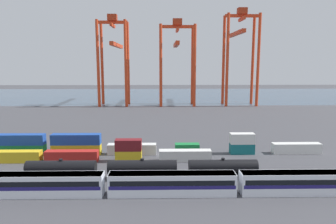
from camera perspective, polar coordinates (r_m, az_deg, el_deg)
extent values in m
plane|color=#424247|center=(117.10, -0.77, -2.21)|extent=(420.00, 420.00, 0.00)
cube|color=#384C60|center=(222.00, -0.92, 3.08)|extent=(400.00, 110.00, 0.01)
cube|color=silver|center=(59.31, -22.37, -12.17)|extent=(21.88, 3.10, 3.90)
cube|color=navy|center=(59.34, -22.36, -12.25)|extent=(21.45, 3.14, 0.64)
cube|color=black|center=(59.07, -22.41, -11.55)|extent=(21.01, 3.13, 0.90)
cube|color=slate|center=(58.71, -22.47, -10.55)|extent=(21.67, 2.85, 0.36)
cube|color=silver|center=(55.45, 0.76, -12.96)|extent=(21.88, 3.10, 3.90)
cube|color=navy|center=(55.49, 0.76, -13.05)|extent=(21.45, 3.14, 0.64)
cube|color=black|center=(55.20, 0.76, -12.30)|extent=(21.01, 3.13, 0.90)
cube|color=slate|center=(54.82, 0.77, -11.24)|extent=(21.67, 2.85, 0.36)
cube|color=silver|center=(60.59, 23.34, -11.78)|extent=(21.88, 3.10, 3.90)
cube|color=navy|center=(60.62, 23.34, -11.86)|extent=(21.45, 3.14, 0.64)
cube|color=black|center=(60.36, 23.38, -11.17)|extent=(21.01, 3.13, 0.90)
cube|color=slate|center=(60.01, 23.45, -10.19)|extent=(21.67, 2.85, 0.36)
cube|color=#232326|center=(65.95, -18.79, -11.12)|extent=(13.46, 2.50, 1.10)
cylinder|color=black|center=(65.33, -18.87, -9.54)|extent=(13.46, 2.72, 2.72)
cylinder|color=black|center=(64.87, -18.94, -8.25)|extent=(0.70, 0.70, 0.36)
cube|color=#232326|center=(63.04, -4.66, -11.59)|extent=(13.46, 2.50, 1.10)
cylinder|color=black|center=(62.40, -4.68, -9.95)|extent=(13.46, 2.72, 2.72)
cylinder|color=black|center=(61.92, -4.70, -8.60)|extent=(0.70, 0.70, 0.36)
cube|color=#232326|center=(64.04, 9.91, -11.37)|extent=(13.46, 2.50, 1.10)
cylinder|color=black|center=(63.41, 9.96, -9.75)|extent=(13.46, 2.72, 2.72)
cylinder|color=black|center=(62.94, 10.00, -8.42)|extent=(0.70, 0.70, 0.36)
cube|color=gold|center=(80.96, -26.14, -7.28)|extent=(12.10, 2.44, 2.60)
cube|color=#AD211C|center=(76.37, -17.11, -7.69)|extent=(12.10, 2.44, 2.60)
cube|color=gold|center=(73.85, -7.18, -7.92)|extent=(6.04, 2.44, 2.60)
cube|color=maroon|center=(73.15, -7.22, -5.97)|extent=(6.04, 2.44, 2.60)
cube|color=silver|center=(73.63, 3.12, -7.92)|extent=(12.10, 2.44, 2.60)
cube|color=#197538|center=(86.47, -25.25, -6.22)|extent=(12.10, 2.44, 2.60)
cube|color=#1C4299|center=(85.87, -25.36, -4.54)|extent=(12.10, 2.44, 2.60)
cube|color=gold|center=(81.82, -16.32, -6.54)|extent=(12.10, 2.44, 2.60)
cube|color=#1C4299|center=(81.18, -16.40, -4.77)|extent=(12.10, 2.44, 2.60)
cube|color=silver|center=(79.33, -6.58, -6.72)|extent=(12.10, 2.44, 2.60)
cube|color=#197538|center=(79.21, 3.50, -6.70)|extent=(6.04, 2.44, 2.60)
cube|color=#146066|center=(81.47, 13.30, -6.49)|extent=(6.04, 2.44, 2.60)
cube|color=silver|center=(80.83, 13.37, -4.71)|extent=(6.04, 2.44, 2.60)
cube|color=silver|center=(85.92, 22.32, -6.12)|extent=(12.10, 2.44, 2.60)
cylinder|color=red|center=(165.98, -12.62, 8.56)|extent=(1.50, 1.50, 44.31)
cylinder|color=red|center=(163.77, -7.69, 8.69)|extent=(1.50, 1.50, 44.31)
cylinder|color=red|center=(176.62, -11.92, 8.59)|extent=(1.50, 1.50, 44.31)
cylinder|color=red|center=(174.54, -7.28, 8.71)|extent=(1.50, 1.50, 44.31)
cube|color=red|center=(171.36, -10.08, 15.80)|extent=(15.80, 1.20, 1.60)
cube|color=red|center=(171.17, -10.07, 15.27)|extent=(1.20, 12.44, 1.60)
cube|color=red|center=(184.19, -9.30, 11.90)|extent=(2.00, 39.97, 2.00)
cube|color=#9F2C14|center=(171.67, -10.11, 16.59)|extent=(4.80, 4.00, 3.20)
cylinder|color=red|center=(162.33, -1.32, 8.38)|extent=(1.50, 1.50, 42.17)
cylinder|color=red|center=(163.19, 4.86, 8.36)|extent=(1.50, 1.50, 42.17)
cylinder|color=red|center=(173.93, -1.30, 8.42)|extent=(1.50, 1.50, 42.17)
cylinder|color=red|center=(174.73, 4.47, 8.40)|extent=(1.50, 1.50, 42.17)
cube|color=red|center=(169.36, 1.71, 15.28)|extent=(18.99, 1.20, 1.60)
cube|color=red|center=(169.19, 1.71, 14.74)|extent=(1.20, 13.20, 1.60)
cube|color=red|center=(180.27, 1.52, 12.21)|extent=(2.00, 33.33, 2.00)
cube|color=#9F2C14|center=(169.64, 1.72, 16.09)|extent=(4.80, 4.00, 3.20)
cylinder|color=red|center=(166.56, 10.75, 9.20)|extent=(1.50, 1.50, 47.74)
cylinder|color=red|center=(170.55, 16.13, 9.00)|extent=(1.50, 1.50, 47.74)
cylinder|color=red|center=(176.41, 10.08, 9.20)|extent=(1.50, 1.50, 47.74)
cylinder|color=red|center=(180.19, 15.18, 9.02)|extent=(1.50, 1.50, 47.74)
cube|color=red|center=(174.94, 13.33, 16.69)|extent=(17.72, 1.20, 1.60)
cube|color=red|center=(174.73, 13.31, 16.17)|extent=(1.20, 11.65, 1.60)
cube|color=red|center=(186.63, 12.23, 13.77)|extent=(2.00, 37.20, 2.00)
cube|color=#9F2C14|center=(175.29, 13.36, 17.46)|extent=(4.80, 4.00, 3.20)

